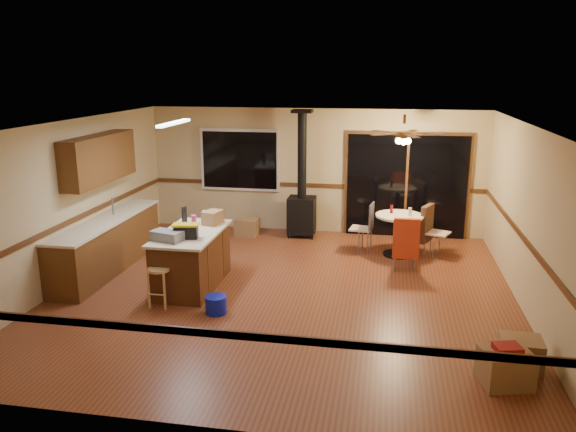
% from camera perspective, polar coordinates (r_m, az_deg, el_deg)
% --- Properties ---
extents(floor, '(7.00, 7.00, 0.00)m').
position_cam_1_polar(floor, '(8.84, -0.34, -7.72)').
color(floor, brown).
rests_on(floor, ground).
extents(ceiling, '(7.00, 7.00, 0.00)m').
position_cam_1_polar(ceiling, '(8.21, -0.37, 9.31)').
color(ceiling, silver).
rests_on(ceiling, ground).
extents(wall_back, '(7.00, 0.00, 7.00)m').
position_cam_1_polar(wall_back, '(11.81, 2.72, 4.58)').
color(wall_back, tan).
rests_on(wall_back, ground).
extents(wall_front, '(7.00, 0.00, 7.00)m').
position_cam_1_polar(wall_front, '(5.20, -7.42, -8.87)').
color(wall_front, tan).
rests_on(wall_front, ground).
extents(wall_left, '(0.00, 7.00, 7.00)m').
position_cam_1_polar(wall_left, '(9.68, -21.20, 1.33)').
color(wall_left, tan).
rests_on(wall_left, ground).
extents(wall_right, '(0.00, 7.00, 7.00)m').
position_cam_1_polar(wall_right, '(8.54, 23.41, -0.56)').
color(wall_right, tan).
rests_on(wall_right, ground).
extents(chair_rail, '(7.00, 7.00, 0.08)m').
position_cam_1_polar(chair_rail, '(8.51, -0.35, -1.48)').
color(chair_rail, '#482812').
rests_on(chair_rail, ground).
extents(window, '(1.72, 0.10, 1.32)m').
position_cam_1_polar(window, '(12.04, -4.91, 5.69)').
color(window, black).
rests_on(window, ground).
extents(sliding_door, '(2.52, 0.10, 2.10)m').
position_cam_1_polar(sliding_door, '(11.73, 11.93, 2.95)').
color(sliding_door, black).
rests_on(sliding_door, ground).
extents(lower_cabinets, '(0.60, 3.00, 0.86)m').
position_cam_1_polar(lower_cabinets, '(10.17, -17.87, -2.85)').
color(lower_cabinets, '#583316').
rests_on(lower_cabinets, ground).
extents(countertop, '(0.64, 3.04, 0.04)m').
position_cam_1_polar(countertop, '(10.05, -18.07, -0.40)').
color(countertop, beige).
rests_on(countertop, lower_cabinets).
extents(upper_cabinets, '(0.35, 2.00, 0.80)m').
position_cam_1_polar(upper_cabinets, '(10.08, -18.63, 5.54)').
color(upper_cabinets, '#583316').
rests_on(upper_cabinets, ground).
extents(kitchen_island, '(0.88, 1.68, 0.90)m').
position_cam_1_polar(kitchen_island, '(9.05, -9.75, -4.33)').
color(kitchen_island, '#472511').
rests_on(kitchen_island, ground).
extents(wood_stove, '(0.55, 0.50, 2.52)m').
position_cam_1_polar(wood_stove, '(11.52, 1.41, 1.43)').
color(wood_stove, black).
rests_on(wood_stove, ground).
extents(ceiling_fan, '(0.24, 0.24, 0.55)m').
position_cam_1_polar(ceiling_fan, '(10.25, 11.67, 7.90)').
color(ceiling_fan, brown).
rests_on(ceiling_fan, ceiling).
extents(fluorescent_strip, '(0.10, 1.20, 0.04)m').
position_cam_1_polar(fluorescent_strip, '(9.00, -11.51, 9.23)').
color(fluorescent_strip, white).
rests_on(fluorescent_strip, ceiling).
extents(toolbox_grey, '(0.52, 0.38, 0.14)m').
position_cam_1_polar(toolbox_grey, '(8.53, -12.19, -1.97)').
color(toolbox_grey, slate).
rests_on(toolbox_grey, kitchen_island).
extents(toolbox_black, '(0.38, 0.24, 0.19)m').
position_cam_1_polar(toolbox_black, '(8.58, -10.32, -1.62)').
color(toolbox_black, black).
rests_on(toolbox_black, kitchen_island).
extents(toolbox_yellow_lid, '(0.42, 0.28, 0.03)m').
position_cam_1_polar(toolbox_yellow_lid, '(8.55, -10.35, -0.90)').
color(toolbox_yellow_lid, gold).
rests_on(toolbox_yellow_lid, toolbox_black).
extents(box_on_island, '(0.32, 0.39, 0.22)m').
position_cam_1_polar(box_on_island, '(9.30, -7.65, -0.14)').
color(box_on_island, olive).
rests_on(box_on_island, kitchen_island).
extents(bottle_dark, '(0.10, 0.10, 0.31)m').
position_cam_1_polar(bottle_dark, '(9.32, -10.48, 0.05)').
color(bottle_dark, black).
rests_on(bottle_dark, kitchen_island).
extents(bottle_pink, '(0.10, 0.10, 0.24)m').
position_cam_1_polar(bottle_pink, '(8.98, -9.53, -0.67)').
color(bottle_pink, '#D84C8C').
rests_on(bottle_pink, kitchen_island).
extents(bottle_white, '(0.06, 0.06, 0.17)m').
position_cam_1_polar(bottle_white, '(9.56, -8.52, 0.07)').
color(bottle_white, white).
rests_on(bottle_white, kitchen_island).
extents(bar_stool, '(0.37, 0.37, 0.58)m').
position_cam_1_polar(bar_stool, '(8.46, -12.90, -7.04)').
color(bar_stool, tan).
rests_on(bar_stool, floor).
extents(blue_bucket, '(0.34, 0.34, 0.25)m').
position_cam_1_polar(blue_bucket, '(8.14, -7.34, -8.92)').
color(blue_bucket, '#0D1ABD').
rests_on(blue_bucket, floor).
extents(dining_table, '(0.87, 0.87, 0.78)m').
position_cam_1_polar(dining_table, '(10.57, 11.20, -1.19)').
color(dining_table, black).
rests_on(dining_table, ground).
extents(glass_red, '(0.07, 0.07, 0.15)m').
position_cam_1_polar(glass_red, '(10.58, 10.47, 0.70)').
color(glass_red, '#590C14').
rests_on(glass_red, dining_table).
extents(glass_cream, '(0.08, 0.08, 0.15)m').
position_cam_1_polar(glass_cream, '(10.44, 12.28, 0.42)').
color(glass_cream, beige).
rests_on(glass_cream, dining_table).
extents(chair_left, '(0.46, 0.46, 0.51)m').
position_cam_1_polar(chair_left, '(10.64, 8.01, -0.62)').
color(chair_left, '#BFA58E').
rests_on(chair_left, ground).
extents(chair_near, '(0.44, 0.47, 0.70)m').
position_cam_1_polar(chair_near, '(9.71, 11.90, -2.24)').
color(chair_near, '#BFA58E').
rests_on(chair_near, ground).
extents(chair_right, '(0.59, 0.57, 0.70)m').
position_cam_1_polar(chair_right, '(10.70, 14.06, -0.79)').
color(chair_right, '#BFA58E').
rests_on(chair_right, ground).
extents(box_under_window, '(0.49, 0.41, 0.36)m').
position_cam_1_polar(box_under_window, '(11.74, -4.17, -1.12)').
color(box_under_window, olive).
rests_on(box_under_window, floor).
extents(box_corner_a, '(0.61, 0.55, 0.39)m').
position_cam_1_polar(box_corner_a, '(6.80, 21.22, -14.17)').
color(box_corner_a, olive).
rests_on(box_corner_a, floor).
extents(box_corner_b, '(0.49, 0.42, 0.38)m').
position_cam_1_polar(box_corner_b, '(7.18, 22.54, -12.80)').
color(box_corner_b, olive).
rests_on(box_corner_b, floor).
extents(box_small_red, '(0.32, 0.29, 0.07)m').
position_cam_1_polar(box_small_red, '(6.70, 21.41, -12.41)').
color(box_small_red, maroon).
rests_on(box_small_red, box_corner_a).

